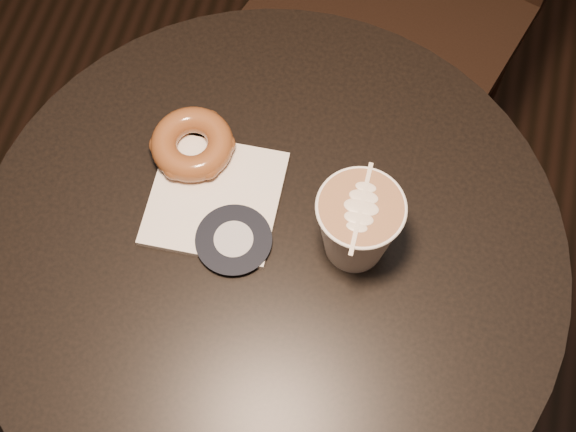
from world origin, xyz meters
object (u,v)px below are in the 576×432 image
at_px(cafe_table, 272,303).
at_px(latte_cup, 357,227).
at_px(doughnut, 192,144).
at_px(pastry_bag, 215,198).

height_order(cafe_table, latte_cup, latte_cup).
xyz_separation_m(doughnut, latte_cup, (0.22, -0.07, 0.03)).
xyz_separation_m(cafe_table, doughnut, (-0.12, 0.10, 0.22)).
xyz_separation_m(pastry_bag, doughnut, (-0.04, 0.05, 0.02)).
height_order(pastry_bag, doughnut, doughnut).
bearing_deg(cafe_table, latte_cup, 15.45).
height_order(doughnut, latte_cup, latte_cup).
relative_size(pastry_bag, latte_cup, 1.41).
relative_size(doughnut, latte_cup, 0.93).
bearing_deg(pastry_bag, latte_cup, -8.59).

